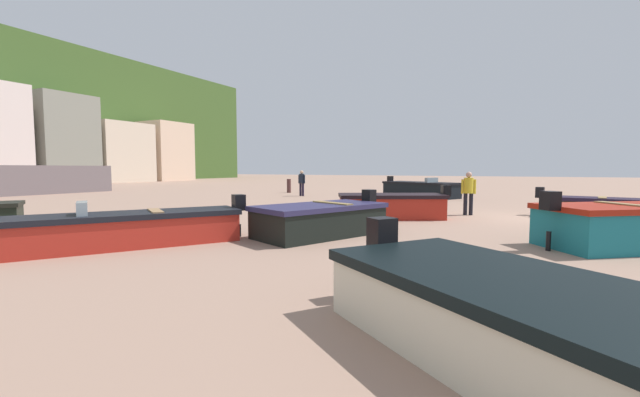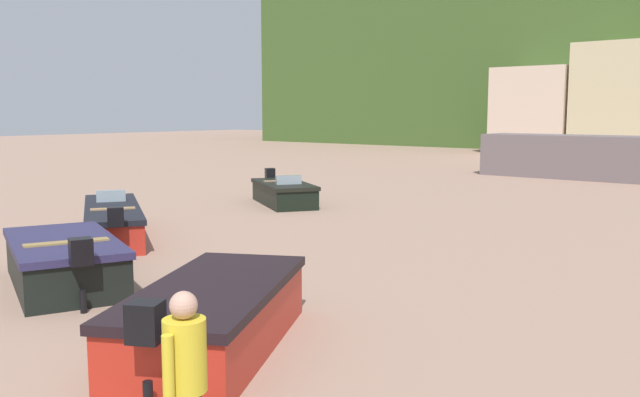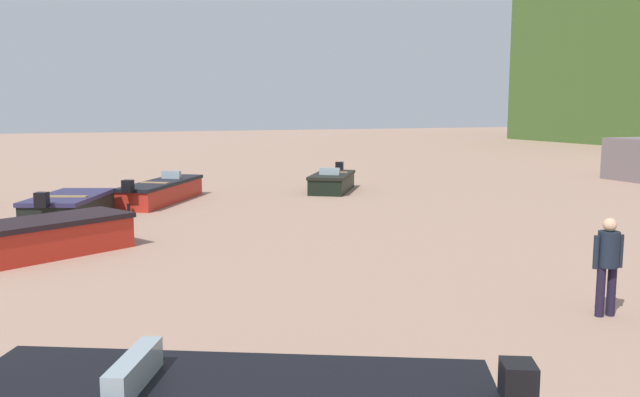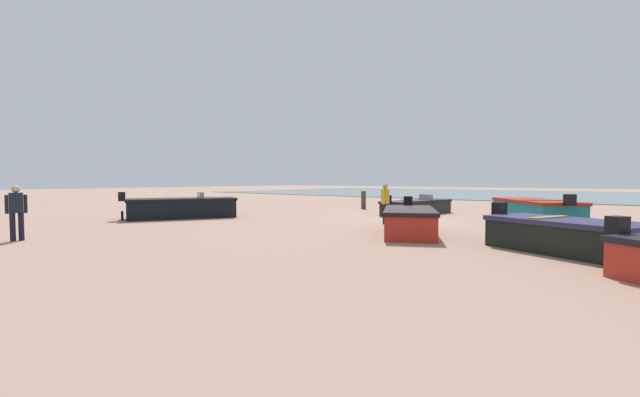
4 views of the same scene
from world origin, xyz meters
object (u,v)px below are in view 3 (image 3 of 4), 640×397
Objects in this scene: boat_red_7 at (49,236)px; beach_walker_distant at (608,259)px; boat_black_2 at (332,182)px; boat_black_4 at (69,209)px; boat_red_5 at (162,191)px.

boat_red_7 is 11.79m from beach_walker_distant.
boat_black_2 is 10.79m from boat_black_4.
boat_red_7 is at bearing 71.06° from boat_black_2.
boat_red_7 reaches higher than boat_black_4.
boat_red_5 is (0.68, -6.88, 0.02)m from boat_black_2.
boat_black_2 is 13.45m from boat_red_7.
boat_black_2 is 6.91m from boat_red_5.
boat_red_5 is at bearing -63.84° from beach_walker_distant.
boat_black_4 is (3.95, -10.04, 0.04)m from boat_black_2.
boat_black_4 is at bearing -101.73° from boat_red_5.
boat_red_5 is at bearing 126.24° from boat_red_7.
beach_walker_distant is at bearing 115.42° from boat_black_2.
boat_red_7 reaches higher than boat_black_2.
boat_red_5 is at bearing 38.44° from boat_black_2.
beach_walker_distant is (12.62, 7.90, 0.53)m from boat_black_4.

